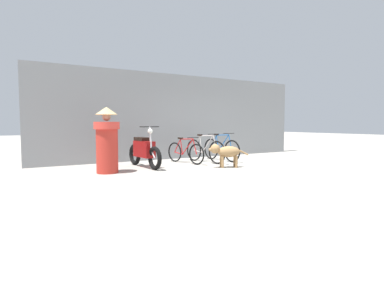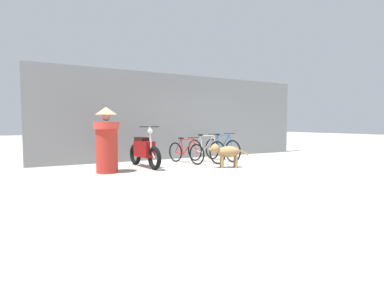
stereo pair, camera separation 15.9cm
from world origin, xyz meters
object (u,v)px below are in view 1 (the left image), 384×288
Objects in this scene: bicycle_0 at (185,152)px; bicycle_2 at (221,149)px; bicycle_1 at (205,150)px; stray_dog at (226,152)px; motorcycle at (144,151)px; person_in_robes at (107,140)px.

bicycle_0 is 0.91× the size of bicycle_2.
bicycle_0 is at bearing -98.17° from bicycle_2.
bicycle_0 is 0.65m from bicycle_1.
bicycle_2 reaches higher than stray_dog.
stray_dog is at bearing -37.30° from bicycle_2.
bicycle_1 is 0.95× the size of motorcycle.
bicycle_2 is (0.69, 0.09, 0.00)m from bicycle_1.
motorcycle is (-2.74, -0.16, 0.08)m from bicycle_2.
bicycle_1 is 1.60× the size of stray_dog.
bicycle_0 is 0.90× the size of bicycle_1.
person_in_robes is (-1.13, -0.44, 0.37)m from motorcycle.
bicycle_2 is (1.33, -0.04, 0.04)m from bicycle_0.
motorcycle reaches higher than stray_dog.
bicycle_2 is 0.94× the size of motorcycle.
bicycle_2 is at bearing 87.11° from motorcycle.
bicycle_0 is 0.86× the size of motorcycle.
bicycle_2 is at bearing -99.72° from stray_dog.
bicycle_1 is at bearing -73.90° from stray_dog.
stray_dog is at bearing -15.19° from bicycle_1.
person_in_robes is at bearing -74.81° from motorcycle.
stray_dog is 3.19m from person_in_robes.
person_in_robes reaches higher than bicycle_2.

